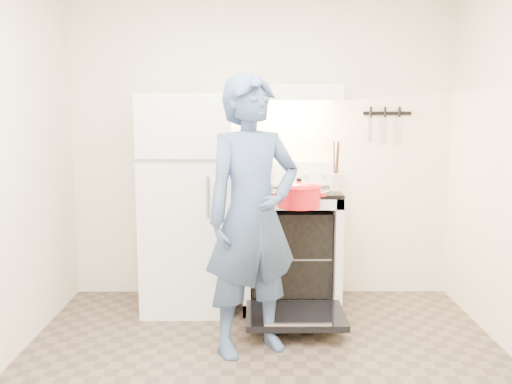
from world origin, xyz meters
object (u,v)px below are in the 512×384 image
stove_body (290,249)px  dutch_oven (299,197)px  tea_kettle (254,168)px  refrigerator (189,202)px  person (252,216)px

stove_body → dutch_oven: (0.02, -0.51, 0.51)m
stove_body → dutch_oven: size_ratio=2.44×
stove_body → tea_kettle: (-0.30, 0.22, 0.64)m
refrigerator → stove_body: 0.90m
stove_body → refrigerator: bearing=-178.2°
person → dutch_oven: size_ratio=4.80×
person → tea_kettle: bearing=62.0°
refrigerator → stove_body: size_ratio=1.85×
stove_body → person: person is taller
tea_kettle → person: person is taller
stove_body → tea_kettle: size_ratio=3.01×
refrigerator → person: size_ratio=0.94×
refrigerator → dutch_oven: (0.83, -0.49, 0.12)m
stove_body → person: (-0.31, -0.90, 0.44)m
tea_kettle → dutch_oven: size_ratio=0.81×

